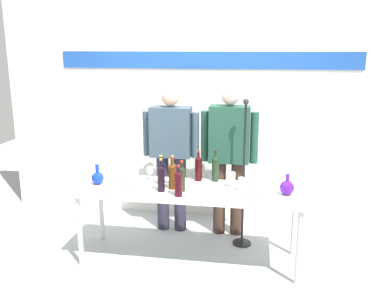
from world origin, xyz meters
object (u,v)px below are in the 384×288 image
at_px(wine_glass_right_1, 232,177).
at_px(wine_glass_right_3, 255,176).
at_px(presenter_left, 171,150).
at_px(wine_glass_left_4, 107,184).
at_px(wine_bottle_0, 173,173).
at_px(wine_glass_right_4, 254,191).
at_px(wine_bottle_4, 215,168).
at_px(wine_bottle_1, 198,168).
at_px(wine_glass_right_5, 256,182).
at_px(decanter_blue_left, 98,178).
at_px(wine_glass_left_5, 127,176).
at_px(wine_bottle_3, 182,178).
at_px(wine_glass_right_0, 241,181).
at_px(wine_bottle_6, 161,178).
at_px(wine_glass_left_2, 136,172).
at_px(wine_bottle_5, 178,183).
at_px(wine_glass_left_3, 119,173).
at_px(wine_glass_left_0, 134,179).
at_px(wine_glass_left_1, 150,170).
at_px(wine_bottle_7, 161,172).
at_px(wine_glass_right_2, 265,185).
at_px(wine_bottle_2, 172,176).
at_px(decanter_blue_right, 287,187).
at_px(microphone_stand, 243,197).
at_px(presenter_right, 229,152).

bearing_deg(wine_glass_right_1, wine_glass_right_3, 19.28).
bearing_deg(presenter_left, wine_glass_left_4, -113.29).
bearing_deg(wine_bottle_0, wine_glass_right_4, -22.69).
height_order(wine_bottle_4, wine_glass_right_1, wine_bottle_4).
distance_m(wine_bottle_1, wine_glass_right_5, 0.65).
xyz_separation_m(decanter_blue_left, wine_glass_left_5, (0.30, 0.00, 0.03)).
xyz_separation_m(wine_bottle_3, wine_glass_right_0, (0.56, 0.10, -0.04)).
relative_size(wine_bottle_6, wine_glass_left_2, 2.15).
bearing_deg(wine_bottle_4, presenter_left, 143.59).
xyz_separation_m(wine_bottle_4, wine_glass_right_3, (0.41, -0.09, -0.04)).
height_order(wine_bottle_5, wine_glass_right_4, wine_bottle_5).
height_order(wine_glass_left_3, wine_glass_right_1, wine_glass_right_1).
distance_m(wine_glass_left_0, wine_glass_right_3, 1.19).
distance_m(wine_glass_left_1, wine_glass_right_3, 1.08).
height_order(wine_glass_right_1, wine_glass_right_4, wine_glass_right_4).
relative_size(wine_bottle_7, wine_glass_right_2, 2.10).
bearing_deg(wine_glass_left_2, wine_bottle_0, -1.39).
height_order(wine_glass_right_0, wine_glass_right_1, wine_glass_right_1).
xyz_separation_m(wine_glass_right_2, wine_glass_right_3, (-0.10, 0.24, 0.00)).
relative_size(wine_bottle_1, wine_glass_right_0, 2.38).
height_order(wine_bottle_4, wine_glass_right_5, wine_bottle_4).
height_order(wine_bottle_7, wine_glass_right_1, wine_bottle_7).
bearing_deg(wine_glass_left_1, wine_glass_right_0, -12.20).
xyz_separation_m(wine_bottle_2, wine_bottle_5, (0.10, -0.18, -0.01)).
relative_size(wine_bottle_1, wine_glass_left_4, 2.28).
relative_size(wine_bottle_2, wine_glass_left_3, 2.20).
distance_m(wine_bottle_5, wine_glass_right_4, 0.69).
relative_size(wine_glass_left_2, wine_glass_right_5, 1.00).
xyz_separation_m(wine_glass_left_2, wine_glass_right_5, (1.22, -0.09, -0.00)).
relative_size(decanter_blue_right, wine_bottle_7, 0.66).
relative_size(wine_glass_right_4, microphone_stand, 0.10).
relative_size(wine_bottle_1, wine_glass_left_1, 2.38).
relative_size(presenter_right, wine_glass_left_4, 12.01).
relative_size(wine_bottle_0, wine_bottle_4, 0.93).
relative_size(presenter_right, wine_glass_left_0, 12.16).
bearing_deg(wine_glass_left_4, wine_bottle_6, 17.51).
relative_size(wine_bottle_2, wine_glass_right_3, 2.27).
bearing_deg(wine_glass_right_2, wine_glass_left_1, 166.87).
relative_size(decanter_blue_right, wine_glass_left_0, 1.45).
bearing_deg(wine_glass_right_1, wine_glass_right_4, -58.25).
bearing_deg(wine_bottle_7, wine_bottle_1, 27.80).
height_order(presenter_right, wine_glass_right_0, presenter_right).
relative_size(wine_glass_left_4, wine_glass_right_4, 0.90).
height_order(wine_bottle_5, wine_glass_right_5, wine_bottle_5).
bearing_deg(wine_bottle_0, wine_glass_right_0, -6.02).
relative_size(presenter_left, wine_glass_left_1, 12.35).
bearing_deg(decanter_blue_right, wine_bottle_1, 162.40).
relative_size(presenter_left, presenter_right, 0.99).
relative_size(wine_glass_left_4, microphone_stand, 0.09).
relative_size(presenter_left, wine_glass_right_0, 12.40).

